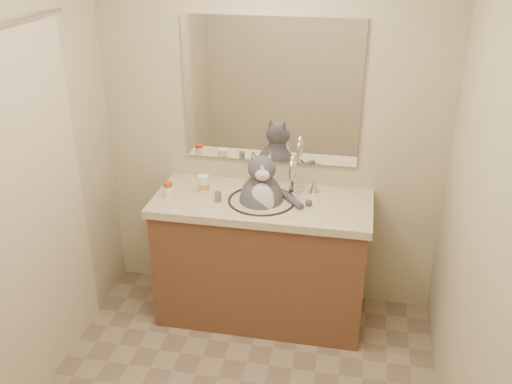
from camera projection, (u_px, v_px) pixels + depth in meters
room at (222, 223)px, 2.49m from camera, size 2.22×2.52×2.42m
vanity at (262, 256)px, 3.67m from camera, size 1.34×0.59×1.12m
mirror at (271, 92)px, 3.47m from camera, size 1.10×0.02×0.90m
shower_curtain at (23, 224)px, 2.83m from camera, size 0.02×1.30×1.93m
cat at (262, 198)px, 3.47m from camera, size 0.44×0.36×0.54m
pill_bottle_redcap at (168, 190)px, 3.50m from camera, size 0.07×0.07×0.10m
pill_bottle_orange at (204, 184)px, 3.56m from camera, size 0.07×0.07×0.11m
grey_canister at (218, 197)px, 3.45m from camera, size 0.05×0.05×0.06m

